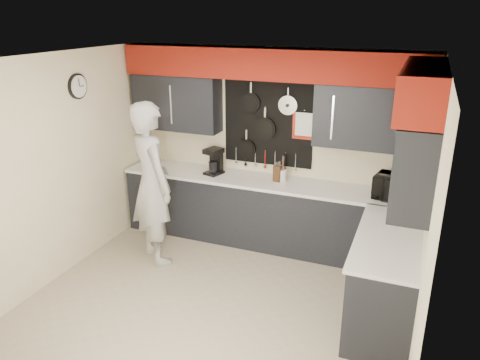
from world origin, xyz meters
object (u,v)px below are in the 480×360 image
at_px(microwave, 398,188).
at_px(coffee_maker, 215,160).
at_px(person, 152,184).
at_px(utensil_crock, 282,175).
at_px(knife_block, 278,173).

relative_size(microwave, coffee_maker, 1.45).
height_order(coffee_maker, person, person).
relative_size(utensil_crock, person, 0.07).
bearing_deg(coffee_maker, microwave, 14.35).
distance_m(knife_block, coffee_maker, 0.90).
height_order(microwave, coffee_maker, coffee_maker).
bearing_deg(coffee_maker, person, -98.69).
xyz_separation_m(utensil_crock, person, (-1.36, -0.97, 0.03)).
height_order(knife_block, coffee_maker, coffee_maker).
height_order(microwave, knife_block, microwave).
bearing_deg(microwave, knife_block, -171.64).
relative_size(coffee_maker, person, 0.18).
distance_m(coffee_maker, person, 1.01).
bearing_deg(microwave, coffee_maker, -169.96).
height_order(utensil_crock, person, person).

